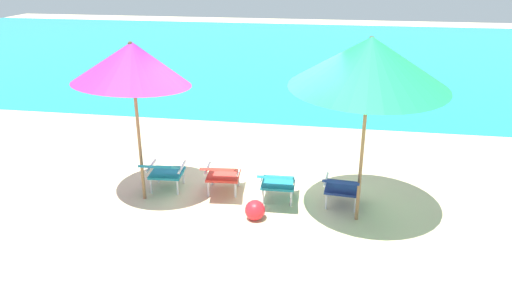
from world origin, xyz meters
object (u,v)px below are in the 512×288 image
object	(u,v)px
lounge_chair_near_right	(277,181)
lounge_chair_far_right	(342,186)
lounge_chair_far_left	(164,170)
beach_umbrella_left	(132,63)
lounge_chair_near_left	(222,173)
beach_ball	(255,210)
beach_umbrella_right	(370,62)

from	to	relation	value
lounge_chair_near_right	lounge_chair_far_right	distance (m)	0.98
lounge_chair_far_left	beach_umbrella_left	distance (m)	1.82
lounge_chair_near_left	beach_ball	bearing A→B (deg)	-45.02
beach_umbrella_left	beach_umbrella_right	bearing A→B (deg)	-1.94
beach_ball	beach_umbrella_left	bearing A→B (deg)	169.19
beach_umbrella_left	beach_ball	size ratio (longest dim) A/B	8.48
lounge_chair_near_left	beach_ball	size ratio (longest dim) A/B	3.03
lounge_chair_far_left	lounge_chair_near_right	xyz separation A→B (m)	(1.86, -0.08, 0.00)
lounge_chair_near_right	beach_umbrella_left	size ratio (longest dim) A/B	0.35
beach_umbrella_left	beach_ball	xyz separation A→B (m)	(1.86, -0.36, -2.04)
lounge_chair_far_right	beach_umbrella_left	bearing A→B (deg)	-177.19
beach_umbrella_right	lounge_chair_near_right	bearing A→B (deg)	167.34
beach_umbrella_right	lounge_chair_far_right	bearing A→B (deg)	131.13
lounge_chair_near_left	lounge_chair_far_right	world-z (taller)	same
lounge_chair_near_left	lounge_chair_far_right	bearing A→B (deg)	-4.35
lounge_chair_near_left	beach_umbrella_left	distance (m)	2.18
lounge_chair_near_right	beach_ball	xyz separation A→B (m)	(-0.26, -0.51, -0.25)
lounge_chair_far_left	beach_umbrella_left	world-z (taller)	beach_umbrella_left
lounge_chair_near_left	lounge_chair_near_right	bearing A→B (deg)	-8.54
lounge_chair_near_left	beach_ball	world-z (taller)	lounge_chair_near_left
lounge_chair_near_right	lounge_chair_far_right	world-z (taller)	same
beach_umbrella_left	lounge_chair_far_right	bearing A→B (deg)	2.81
beach_umbrella_right	beach_ball	xyz separation A→B (m)	(-1.48, -0.24, -2.19)
lounge_chair_far_right	beach_ball	xyz separation A→B (m)	(-1.25, -0.51, -0.25)
lounge_chair_near_left	beach_umbrella_right	size ratio (longest dim) A/B	0.33
lounge_chair_far_left	lounge_chair_far_right	xyz separation A→B (m)	(2.84, -0.08, 0.00)
lounge_chair_near_left	lounge_chair_far_right	size ratio (longest dim) A/B	1.00
lounge_chair_near_left	beach_ball	distance (m)	0.96
lounge_chair_near_left	beach_umbrella_right	distance (m)	2.91
lounge_chair_near_left	lounge_chair_near_right	distance (m)	0.92
beach_umbrella_left	beach_umbrella_right	distance (m)	3.34
lounge_chair_far_left	beach_ball	distance (m)	1.72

